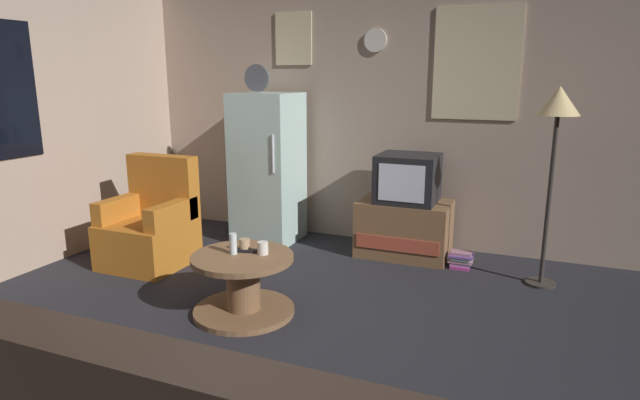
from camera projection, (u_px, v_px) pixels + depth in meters
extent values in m
plane|color=#232328|center=(263.00, 345.00, 3.36)|extent=(12.00, 12.00, 0.00)
cube|color=tan|center=(378.00, 104.00, 5.25)|extent=(5.20, 0.10, 2.78)
cube|color=beige|center=(476.00, 64.00, 4.76)|extent=(0.76, 0.02, 1.00)
cube|color=beige|center=(293.00, 39.00, 5.38)|extent=(0.40, 0.02, 0.52)
cylinder|color=silver|center=(376.00, 40.00, 5.06)|extent=(0.22, 0.03, 0.22)
cube|color=silver|center=(268.00, 168.00, 5.35)|extent=(0.60, 0.60, 1.50)
cylinder|color=silver|center=(273.00, 154.00, 4.95)|extent=(0.02, 0.02, 0.36)
cylinder|color=#4C4C51|center=(257.00, 78.00, 5.10)|extent=(0.26, 0.04, 0.26)
cube|color=brown|center=(404.00, 228.00, 4.98)|extent=(0.84, 0.52, 0.53)
cube|color=#AD4733|center=(397.00, 245.00, 4.76)|extent=(0.76, 0.01, 0.13)
cube|color=black|center=(408.00, 178.00, 4.86)|extent=(0.54, 0.50, 0.44)
cube|color=silver|center=(401.00, 183.00, 4.63)|extent=(0.41, 0.01, 0.33)
cylinder|color=#332D28|center=(540.00, 283.00, 4.33)|extent=(0.24, 0.24, 0.02)
cylinder|color=#332D28|center=(549.00, 201.00, 4.18)|extent=(0.04, 0.04, 1.40)
cone|color=#F2D18C|center=(559.00, 101.00, 4.00)|extent=(0.32, 0.32, 0.22)
cylinder|color=brown|center=(244.00, 311.00, 3.80)|extent=(0.72, 0.72, 0.04)
cylinder|color=brown|center=(243.00, 285.00, 3.76)|extent=(0.24, 0.24, 0.40)
cylinder|color=brown|center=(242.00, 258.00, 3.71)|extent=(0.72, 0.72, 0.04)
cylinder|color=silver|center=(233.00, 244.00, 3.71)|extent=(0.05, 0.05, 0.15)
cylinder|color=silver|center=(263.00, 248.00, 3.71)|extent=(0.08, 0.08, 0.09)
cylinder|color=tan|center=(245.00, 245.00, 3.78)|extent=(0.08, 0.08, 0.09)
cube|color=black|center=(246.00, 251.00, 3.76)|extent=(0.16, 0.08, 0.02)
cube|color=#B2661E|center=(148.00, 243.00, 4.74)|extent=(0.68, 0.68, 0.40)
cube|color=#B2661E|center=(163.00, 185.00, 4.87)|extent=(0.68, 0.16, 0.56)
cube|color=#B2661E|center=(121.00, 208.00, 4.78)|extent=(0.12, 0.60, 0.20)
cube|color=#B2661E|center=(172.00, 214.00, 4.57)|extent=(0.12, 0.60, 0.20)
cube|color=#B33B8F|center=(460.00, 266.00, 4.71)|extent=(0.16, 0.18, 0.03)
cube|color=gray|center=(460.00, 263.00, 4.71)|extent=(0.18, 0.13, 0.03)
cube|color=#B98A9F|center=(461.00, 260.00, 4.70)|extent=(0.21, 0.14, 0.03)
cube|color=#6F9C90|center=(461.00, 258.00, 4.69)|extent=(0.16, 0.16, 0.02)
cube|color=#6B4893|center=(461.00, 255.00, 4.69)|extent=(0.21, 0.17, 0.02)
cube|color=#9D6D87|center=(461.00, 253.00, 4.68)|extent=(0.18, 0.12, 0.03)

